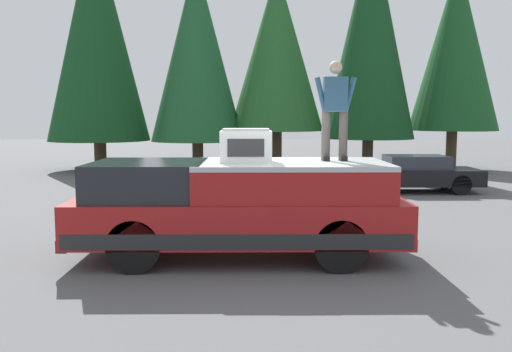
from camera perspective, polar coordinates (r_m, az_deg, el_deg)
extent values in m
plane|color=#565659|center=(9.46, 2.18, -8.35)|extent=(90.00, 90.00, 0.00)
cube|color=maroon|center=(9.08, -1.87, -4.44)|extent=(2.00, 5.50, 0.70)
cube|color=#232326|center=(9.12, -1.87, -5.63)|extent=(2.01, 5.39, 0.24)
cube|color=black|center=(9.14, -11.41, -0.37)|extent=(1.84, 1.87, 0.60)
cube|color=maroon|center=(9.00, 3.72, -0.61)|extent=(1.92, 3.19, 0.52)
cube|color=#B7BABF|center=(8.97, 3.74, 1.29)|extent=(1.94, 3.19, 0.08)
cube|color=#232326|center=(9.58, -18.25, -5.83)|extent=(1.96, 0.16, 0.20)
cube|color=#B2B5BA|center=(9.46, 14.74, -5.87)|extent=(1.96, 0.16, 0.20)
cylinder|color=black|center=(8.50, -12.90, -7.29)|extent=(0.30, 0.84, 0.84)
cylinder|color=black|center=(10.13, -10.85, -5.02)|extent=(0.30, 0.84, 0.84)
cylinder|color=black|center=(8.42, 9.01, -7.34)|extent=(0.30, 0.84, 0.84)
cylinder|color=black|center=(10.06, 7.41, -5.04)|extent=(0.30, 0.84, 0.84)
cube|color=silver|center=(8.81, -1.08, 3.17)|extent=(0.64, 0.84, 0.52)
cube|color=#2D2D30|center=(8.49, -1.10, 3.04)|extent=(0.01, 0.59, 0.29)
cube|color=#99999E|center=(8.80, -1.08, 4.99)|extent=(0.58, 0.76, 0.04)
cylinder|color=#423D38|center=(9.25, 9.33, 4.23)|extent=(0.15, 0.15, 0.84)
cube|color=black|center=(9.24, 9.33, 1.87)|extent=(0.26, 0.11, 0.08)
cylinder|color=#423D38|center=(9.21, 7.48, 4.25)|extent=(0.15, 0.15, 0.84)
cube|color=black|center=(9.19, 7.48, 1.87)|extent=(0.26, 0.11, 0.08)
cube|color=#335B7A|center=(9.23, 8.48, 8.65)|extent=(0.24, 0.40, 0.58)
sphere|color=beige|center=(9.26, 8.53, 11.43)|extent=(0.22, 0.22, 0.22)
cylinder|color=#335B7A|center=(9.24, 10.03, 8.62)|extent=(0.09, 0.23, 0.58)
cylinder|color=#335B7A|center=(9.17, 6.98, 8.69)|extent=(0.09, 0.23, 0.58)
cube|color=black|center=(17.67, 16.43, -0.04)|extent=(1.64, 4.10, 0.50)
cube|color=#282D38|center=(17.65, 16.79, 1.44)|extent=(1.31, 1.89, 0.42)
cylinder|color=black|center=(16.66, 12.94, -0.94)|extent=(0.20, 0.62, 0.62)
cylinder|color=black|center=(18.06, 11.88, -0.35)|extent=(0.20, 0.62, 0.62)
cylinder|color=black|center=(17.43, 21.10, -0.89)|extent=(0.20, 0.62, 0.62)
cylinder|color=black|center=(18.77, 19.49, -0.33)|extent=(0.20, 0.62, 0.62)
cylinder|color=#4C3826|center=(25.38, 20.17, 2.62)|extent=(0.46, 0.46, 1.76)
cone|color=#194C23|center=(25.51, 20.59, 12.90)|extent=(3.86, 3.86, 7.37)
cylinder|color=#4C3826|center=(23.98, 11.85, 2.27)|extent=(0.47, 0.47, 1.42)
cone|color=#14421E|center=(24.18, 12.15, 14.84)|extent=(3.95, 3.95, 9.14)
cylinder|color=#4C3826|center=(24.08, 2.18, 2.81)|extent=(0.50, 0.50, 1.75)
cone|color=#235B28|center=(24.20, 2.23, 13.33)|extent=(4.19, 4.19, 7.11)
cylinder|color=#4C3826|center=(23.92, -6.25, 2.21)|extent=(0.49, 0.49, 1.29)
cone|color=#1E562D|center=(24.02, -6.39, 13.20)|extent=(4.08, 4.08, 7.90)
cylinder|color=#4C3826|center=(24.78, -16.33, 2.15)|extent=(0.53, 0.53, 1.31)
cone|color=#14421E|center=(24.98, -16.74, 14.57)|extent=(4.42, 4.42, 9.47)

